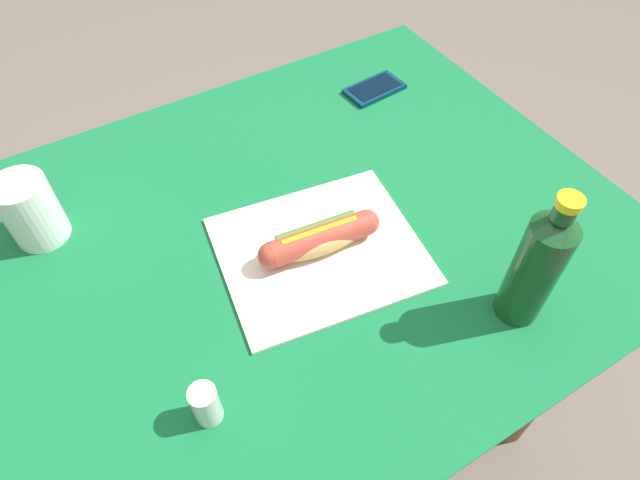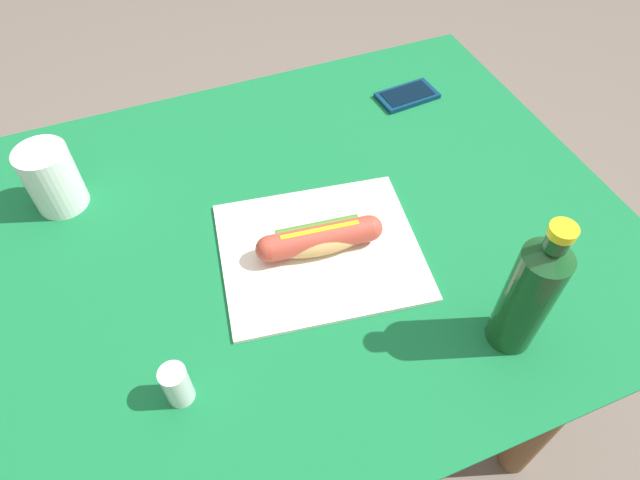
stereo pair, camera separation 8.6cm
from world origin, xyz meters
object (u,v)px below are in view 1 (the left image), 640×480
(cell_phone, at_px, (374,89))
(salt_shaker, at_px, (206,404))
(soda_bottle, at_px, (537,266))
(hot_dog, at_px, (320,239))
(drinking_cup, at_px, (31,210))

(cell_phone, height_order, salt_shaker, salt_shaker)
(soda_bottle, distance_m, salt_shaker, 0.47)
(hot_dog, height_order, soda_bottle, soda_bottle)
(hot_dog, bearing_deg, soda_bottle, -51.40)
(cell_phone, relative_size, drinking_cup, 1.10)
(cell_phone, xyz_separation_m, salt_shaker, (-0.58, -0.47, 0.03))
(cell_phone, height_order, drinking_cup, drinking_cup)
(cell_phone, xyz_separation_m, soda_bottle, (-0.13, -0.55, 0.10))
(soda_bottle, relative_size, drinking_cup, 2.05)
(salt_shaker, bearing_deg, hot_dog, 31.23)
(hot_dog, distance_m, soda_bottle, 0.32)
(hot_dog, distance_m, cell_phone, 0.45)
(hot_dog, bearing_deg, salt_shaker, -148.77)
(hot_dog, distance_m, salt_shaker, 0.31)
(hot_dog, xyz_separation_m, soda_bottle, (0.19, -0.24, 0.07))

